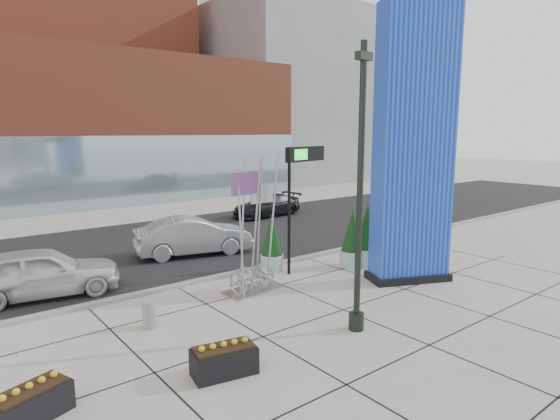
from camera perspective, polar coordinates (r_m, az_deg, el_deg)
ground at (r=14.57m, az=2.02°, el=-11.84°), size 160.00×160.00×0.00m
street_asphalt at (r=22.77m, az=-14.53°, el=-4.20°), size 80.00×12.00×0.02m
curb_edge at (r=17.62m, az=-6.51°, el=-7.85°), size 80.00×0.30×0.12m
tower_podium at (r=38.59m, az=-23.93°, el=9.06°), size 34.00×10.00×11.00m
tower_glass_front at (r=34.08m, az=-21.54°, el=4.19°), size 34.00×0.60×5.00m
building_grey_parking at (r=54.91m, az=1.13°, el=13.45°), size 20.00×18.00×18.00m
blue_pylon at (r=17.00m, az=15.96°, el=6.86°), size 3.14×2.34×9.56m
lamp_post at (r=12.38m, az=9.63°, el=-0.98°), size 0.48×0.41×7.53m
public_art_sculpture at (r=15.72m, az=-3.37°, el=-5.63°), size 2.12×1.24×4.58m
concrete_bollard at (r=13.56m, az=-15.61°, el=-12.14°), size 0.39×0.39×0.77m
overhead_street_sign at (r=17.56m, az=3.19°, el=5.51°), size 2.22×0.69×4.75m
round_planter_east at (r=18.71m, az=8.79°, el=-3.57°), size 0.93×0.93×2.32m
round_planter_mid at (r=18.98m, az=10.54°, el=-3.18°), size 1.00×1.00×2.49m
round_planter_west at (r=18.01m, az=-1.01°, el=-4.10°), size 0.90×0.90×2.24m
box_planter_north at (r=10.91m, az=-6.84°, el=-17.59°), size 1.52×0.97×0.77m
box_planter_south at (r=10.47m, az=-28.10°, el=-20.01°), size 1.52×1.11×0.75m
car_white_west at (r=17.05m, az=-27.10°, el=-6.83°), size 5.06×2.79×1.63m
car_silver_mid at (r=20.63m, az=-10.50°, el=-3.18°), size 5.23×2.93×1.63m
car_dark_east at (r=29.46m, az=-1.64°, el=0.55°), size 4.85×2.27×1.37m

